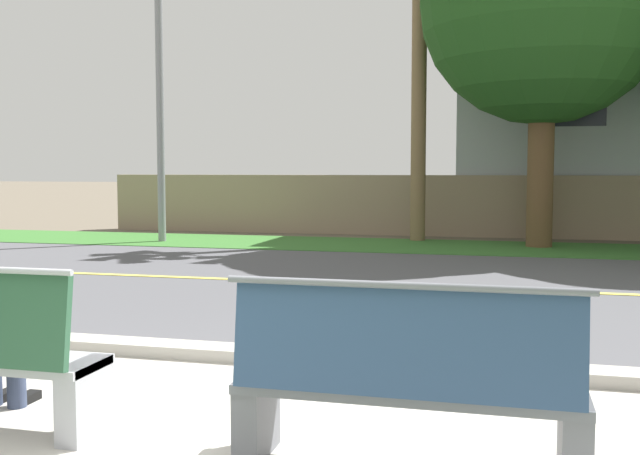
% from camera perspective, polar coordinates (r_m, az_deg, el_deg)
% --- Properties ---
extents(ground_plane, '(140.00, 140.00, 0.00)m').
position_cam_1_polar(ground_plane, '(11.49, 5.13, -3.26)').
color(ground_plane, '#665B4C').
extents(sidewalk_pavement, '(44.00, 3.60, 0.01)m').
position_cam_1_polar(sidewalk_pavement, '(4.35, -11.85, -16.30)').
color(sidewalk_pavement, '#B7B2A8').
rests_on(sidewalk_pavement, ground_plane).
extents(curb_edge, '(44.00, 0.30, 0.11)m').
position_cam_1_polar(curb_edge, '(6.06, -3.59, -9.73)').
color(curb_edge, '#ADA89E').
rests_on(curb_edge, ground_plane).
extents(street_asphalt, '(52.00, 8.00, 0.01)m').
position_cam_1_polar(street_asphalt, '(10.03, 3.76, -4.36)').
color(street_asphalt, '#515156').
rests_on(street_asphalt, ground_plane).
extents(road_centre_line, '(48.00, 0.14, 0.01)m').
position_cam_1_polar(road_centre_line, '(10.03, 3.76, -4.34)').
color(road_centre_line, '#E0CC4C').
rests_on(road_centre_line, ground_plane).
extents(far_verge_grass, '(48.00, 2.80, 0.02)m').
position_cam_1_polar(far_verge_grass, '(15.10, 7.37, -1.40)').
color(far_verge_grass, '#38702D').
rests_on(far_verge_grass, ground_plane).
extents(bench_right, '(1.76, 0.48, 1.01)m').
position_cam_1_polar(bench_right, '(3.84, 6.53, -12.04)').
color(bench_right, slate).
rests_on(bench_right, ground_plane).
extents(streetlamp, '(0.24, 2.10, 7.21)m').
position_cam_1_polar(streetlamp, '(16.57, -11.81, 13.30)').
color(streetlamp, gray).
rests_on(streetlamp, ground_plane).
extents(garden_wall, '(13.00, 0.36, 1.40)m').
position_cam_1_polar(garden_wall, '(17.71, 3.83, 1.73)').
color(garden_wall, gray).
rests_on(garden_wall, ground_plane).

